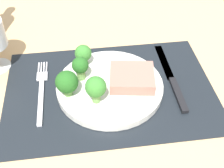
{
  "coord_description": "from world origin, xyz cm",
  "views": [
    {
      "loc": [
        -5.47,
        -45.11,
        46.08
      ],
      "look_at": [
        0.47,
        -0.11,
        1.9
      ],
      "focal_mm": 47.25,
      "sensor_mm": 36.0,
      "label": 1
    }
  ],
  "objects_px": {
    "plate": "(110,86)",
    "steak": "(132,79)",
    "fork": "(41,90)",
    "knife": "(173,81)"
  },
  "relations": [
    {
      "from": "plate",
      "to": "fork",
      "type": "height_order",
      "value": "plate"
    },
    {
      "from": "plate",
      "to": "knife",
      "type": "bearing_deg",
      "value": 2.13
    },
    {
      "from": "fork",
      "to": "knife",
      "type": "height_order",
      "value": "knife"
    },
    {
      "from": "plate",
      "to": "steak",
      "type": "distance_m",
      "value": 0.05
    },
    {
      "from": "plate",
      "to": "steak",
      "type": "xyz_separation_m",
      "value": [
        0.05,
        -0.0,
        0.02
      ]
    },
    {
      "from": "steak",
      "to": "knife",
      "type": "relative_size",
      "value": 0.41
    },
    {
      "from": "plate",
      "to": "knife",
      "type": "relative_size",
      "value": 1.0
    },
    {
      "from": "steak",
      "to": "fork",
      "type": "distance_m",
      "value": 0.2
    },
    {
      "from": "fork",
      "to": "knife",
      "type": "bearing_deg",
      "value": -2.83
    },
    {
      "from": "fork",
      "to": "plate",
      "type": "bearing_deg",
      "value": -6.56
    }
  ]
}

